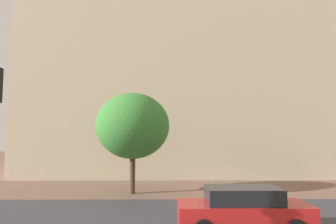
{
  "coord_description": "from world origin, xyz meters",
  "views": [
    {
      "loc": [
        -0.15,
        -4.24,
        3.21
      ],
      "look_at": [
        -0.03,
        9.14,
        4.41
      ],
      "focal_mm": 31.6,
      "sensor_mm": 36.0,
      "label": 1
    }
  ],
  "objects": [
    {
      "name": "landmark_building",
      "position": [
        1.94,
        25.88,
        9.36
      ],
      "size": [
        29.27,
        14.77,
        34.16
      ],
      "color": "beige",
      "rests_on": "ground_plane"
    },
    {
      "name": "ground_plane",
      "position": [
        0.0,
        10.0,
        0.0
      ],
      "size": [
        120.0,
        120.0,
        0.0
      ],
      "primitive_type": "plane",
      "color": "brown"
    },
    {
      "name": "street_asphalt_strip",
      "position": [
        0.0,
        7.96,
        0.0
      ],
      "size": [
        120.0,
        7.48,
        0.0
      ],
      "primitive_type": "cube",
      "color": "#38383D",
      "rests_on": "ground_plane"
    },
    {
      "name": "car_red",
      "position": [
        2.57,
        6.32,
        0.72
      ],
      "size": [
        4.52,
        1.98,
        1.51
      ],
      "color": "red",
      "rests_on": "ground_plane"
    },
    {
      "name": "tree_curb_far",
      "position": [
        -2.08,
        13.4,
        3.96
      ],
      "size": [
        4.35,
        4.35,
        5.93
      ],
      "color": "#4C3823",
      "rests_on": "ground_plane"
    }
  ]
}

